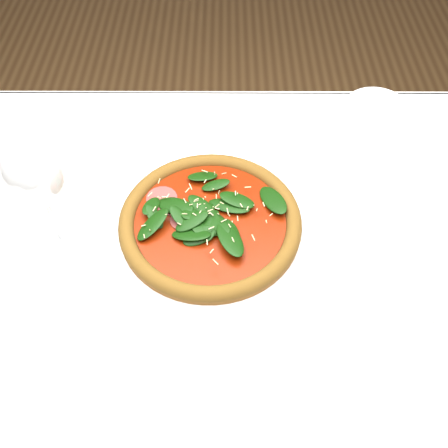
{
  "coord_description": "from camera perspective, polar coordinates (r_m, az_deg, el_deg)",
  "views": [
    {
      "loc": [
        0.05,
        -0.5,
        1.44
      ],
      "look_at": [
        0.04,
        0.02,
        0.77
      ],
      "focal_mm": 40.0,
      "sensor_mm": 36.0,
      "label": 1
    }
  ],
  "objects": [
    {
      "name": "saucer_near",
      "position": [
        0.84,
        19.35,
        -6.63
      ],
      "size": [
        0.15,
        0.15,
        0.01
      ],
      "color": "white",
      "rests_on": "dining_table"
    },
    {
      "name": "plate",
      "position": [
        0.86,
        -1.56,
        -0.37
      ],
      "size": [
        0.36,
        0.36,
        0.02
      ],
      "color": "white",
      "rests_on": "dining_table"
    },
    {
      "name": "pizza",
      "position": [
        0.84,
        -1.59,
        0.48
      ],
      "size": [
        0.39,
        0.39,
        0.04
      ],
      "rotation": [
        0.0,
        0.0,
        -0.32
      ],
      "color": "brown",
      "rests_on": "plate"
    },
    {
      "name": "wine_glass",
      "position": [
        0.79,
        -20.81,
        5.12
      ],
      "size": [
        0.09,
        0.09,
        0.22
      ],
      "color": "silver",
      "rests_on": "dining_table"
    },
    {
      "name": "dining_table",
      "position": [
        0.94,
        -2.74,
        -5.3
      ],
      "size": [
        1.21,
        0.81,
        0.75
      ],
      "color": "white",
      "rests_on": "ground"
    },
    {
      "name": "ground",
      "position": [
        1.53,
        -1.77,
        -18.53
      ],
      "size": [
        6.0,
        6.0,
        0.0
      ],
      "primitive_type": "plane",
      "color": "brown",
      "rests_on": "ground"
    },
    {
      "name": "saucer_far",
      "position": [
        1.13,
        17.15,
        12.55
      ],
      "size": [
        0.14,
        0.14,
        0.01
      ],
      "color": "white",
      "rests_on": "dining_table"
    }
  ]
}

